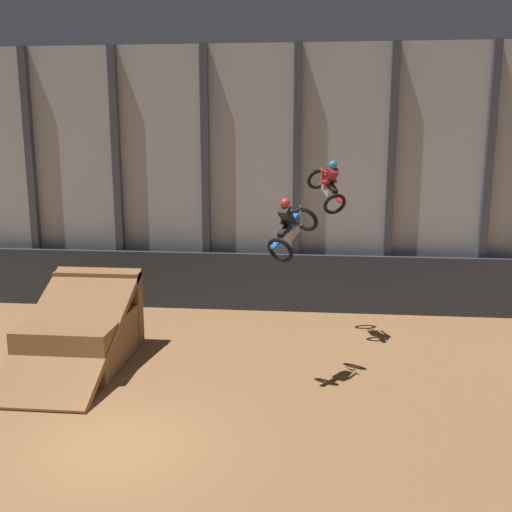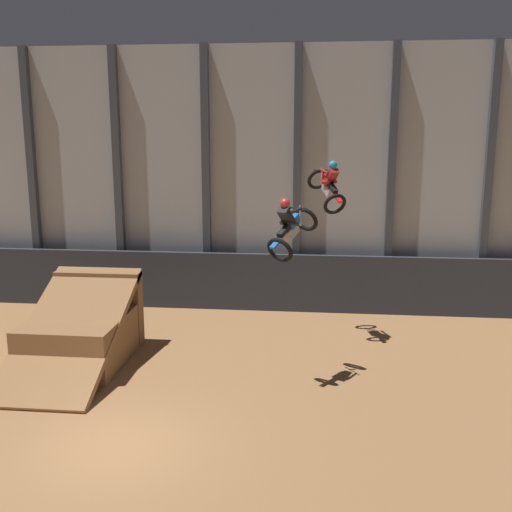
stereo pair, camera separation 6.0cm
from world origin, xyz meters
The scene contains 6 objects.
ground_plane centered at (0.00, 0.00, 0.00)m, with size 60.00×60.00×0.00m, color #996B42.
arena_back_wall centered at (0.00, 10.96, 4.82)m, with size 32.00×0.40×9.65m.
lower_barrier centered at (0.00, 10.23, 1.08)m, with size 31.36×0.20×2.15m.
dirt_ramp centered at (-2.59, 4.81, 0.85)m, with size 2.68×5.06×2.51m.
rider_bike_left_air centered at (3.48, 3.98, 4.17)m, with size 1.45×1.83×1.69m.
rider_bike_right_air centered at (4.46, 7.46, 4.94)m, with size 1.37×1.85×1.69m.
Camera 1 is at (4.13, -11.23, 6.63)m, focal length 42.00 mm.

